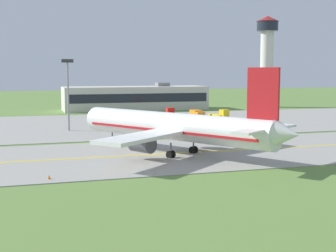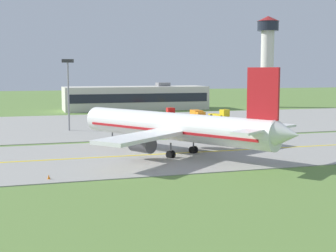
% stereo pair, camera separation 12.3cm
% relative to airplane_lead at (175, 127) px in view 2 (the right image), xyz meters
% --- Properties ---
extents(ground_plane, '(500.00, 500.00, 0.00)m').
position_rel_airplane_lead_xyz_m(ground_plane, '(-1.12, 0.54, -4.13)').
color(ground_plane, olive).
extents(taxiway_strip, '(240.00, 28.00, 0.10)m').
position_rel_airplane_lead_xyz_m(taxiway_strip, '(-1.12, 0.54, -4.08)').
color(taxiway_strip, '#9E9B93').
rests_on(taxiway_strip, ground).
extents(apron_pad, '(140.00, 52.00, 0.10)m').
position_rel_airplane_lead_xyz_m(apron_pad, '(8.88, 42.54, -4.08)').
color(apron_pad, '#9E9B93').
rests_on(apron_pad, ground).
extents(taxiway_centreline, '(220.00, 0.60, 0.01)m').
position_rel_airplane_lead_xyz_m(taxiway_centreline, '(-1.12, 0.54, -4.03)').
color(taxiway_centreline, yellow).
rests_on(taxiway_centreline, taxiway_strip).
extents(airplane_lead, '(29.55, 35.43, 12.70)m').
position_rel_airplane_lead_xyz_m(airplane_lead, '(0.00, 0.00, 0.00)').
color(airplane_lead, white).
rests_on(airplane_lead, ground).
extents(service_truck_baggage, '(3.81, 6.72, 2.59)m').
position_rel_airplane_lead_xyz_m(service_truck_baggage, '(28.55, 48.56, -2.95)').
color(service_truck_baggage, yellow).
rests_on(service_truck_baggage, ground).
extents(service_truck_fuel, '(2.56, 6.48, 2.59)m').
position_rel_airplane_lead_xyz_m(service_truck_fuel, '(17.29, 55.94, -2.95)').
color(service_truck_fuel, red).
rests_on(service_truck_fuel, ground).
extents(service_truck_catering, '(2.42, 6.03, 2.60)m').
position_rel_airplane_lead_xyz_m(service_truck_catering, '(20.36, 44.59, -2.60)').
color(service_truck_catering, orange).
rests_on(service_truck_catering, ground).
extents(terminal_building, '(45.58, 13.22, 8.65)m').
position_rel_airplane_lead_xyz_m(terminal_building, '(13.59, 82.94, -0.39)').
color(terminal_building, beige).
rests_on(terminal_building, ground).
extents(control_tower, '(7.60, 7.60, 30.94)m').
position_rel_airplane_lead_xyz_m(control_tower, '(59.36, 80.99, 14.27)').
color(control_tower, silver).
rests_on(control_tower, ground).
extents(apron_light_mast, '(2.40, 0.50, 14.70)m').
position_rel_airplane_lead_xyz_m(apron_light_mast, '(-12.16, 33.23, 5.19)').
color(apron_light_mast, gray).
rests_on(apron_light_mast, ground).
extents(traffic_cone_mid_edge, '(0.44, 0.44, 0.60)m').
position_rel_airplane_lead_xyz_m(traffic_cone_mid_edge, '(-18.60, -11.43, -3.83)').
color(traffic_cone_mid_edge, orange).
rests_on(traffic_cone_mid_edge, ground).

